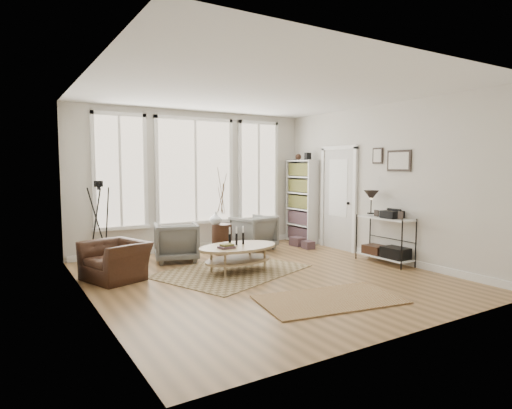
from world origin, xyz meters
TOP-DOWN VIEW (x-y plane):
  - room at (0.02, 0.03)m, footprint 5.50×5.54m
  - bay_window at (0.00, 2.71)m, footprint 4.14×0.12m
  - door at (2.57, 1.15)m, footprint 0.09×1.06m
  - bookcase at (2.44, 2.23)m, footprint 0.31×0.85m
  - low_shelf at (2.38, -0.30)m, footprint 0.38×1.08m
  - wall_art at (2.58, -0.27)m, footprint 0.04×0.88m
  - rug_main at (-0.29, 0.59)m, footprint 2.79×2.47m
  - rug_runner at (0.09, -1.44)m, footprint 2.00×1.33m
  - coffee_table at (-0.21, 0.51)m, footprint 1.45×0.98m
  - armchair_left at (-0.78, 1.83)m, footprint 0.95×0.96m
  - armchair_right at (1.02, 2.06)m, footprint 0.93×0.94m
  - side_table at (0.25, 2.01)m, footprint 0.40×0.40m
  - vase at (0.13, 2.02)m, footprint 0.26×0.26m
  - accent_chair at (-2.06, 1.08)m, footprint 1.13×1.06m
  - tripod_camera at (-2.06, 2.15)m, footprint 0.53×0.53m
  - book_stack_near at (2.05, 1.88)m, footprint 0.26×0.32m
  - book_stack_far at (2.05, 1.50)m, footprint 0.23×0.28m

SIDE VIEW (x-z plane):
  - rug_main at x=-0.29m, z-range 0.00..0.01m
  - rug_runner at x=0.09m, z-range 0.01..0.02m
  - book_stack_far at x=2.05m, z-range 0.00..0.16m
  - book_stack_near at x=2.05m, z-range 0.00..0.19m
  - accent_chair at x=-2.06m, z-range 0.00..0.59m
  - coffee_table at x=-0.21m, z-range 0.02..0.66m
  - armchair_left at x=-0.78m, z-range 0.00..0.72m
  - armchair_right at x=1.02m, z-range 0.00..0.72m
  - low_shelf at x=2.38m, z-range -0.14..1.16m
  - tripod_camera at x=-2.06m, z-range -0.06..1.44m
  - vase at x=0.13m, z-range 0.60..0.85m
  - side_table at x=0.25m, z-range -0.03..1.64m
  - bookcase at x=2.44m, z-range -0.07..1.99m
  - door at x=2.57m, z-range 0.01..2.23m
  - room at x=0.02m, z-range -0.02..2.88m
  - bay_window at x=0.00m, z-range 0.49..2.73m
  - wall_art at x=2.58m, z-range 1.66..2.10m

